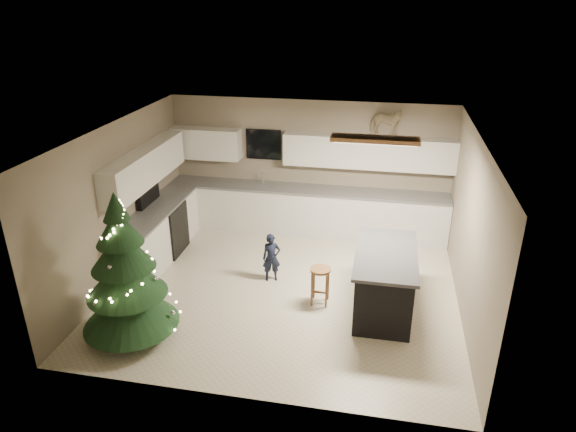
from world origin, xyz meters
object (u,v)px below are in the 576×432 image
object	(u,v)px
island	(384,281)
toddler	(271,258)
christmas_tree	(126,280)
bar_stool	(320,277)
rocking_horse	(386,122)

from	to	relation	value
island	toddler	world-z (taller)	island
christmas_tree	bar_stool	bearing A→B (deg)	27.90
bar_stool	toddler	distance (m)	1.04
christmas_tree	rocking_horse	world-z (taller)	rocking_horse
island	rocking_horse	world-z (taller)	rocking_horse
christmas_tree	island	bearing A→B (deg)	21.38
toddler	rocking_horse	distance (m)	3.26
island	bar_stool	bearing A→B (deg)	-178.04
bar_stool	island	bearing A→B (deg)	1.96
christmas_tree	rocking_horse	bearing A→B (deg)	50.15
island	bar_stool	size ratio (longest dim) A/B	2.81
toddler	rocking_horse	size ratio (longest dim) A/B	1.24
christmas_tree	toddler	bearing A→B (deg)	49.42
bar_stool	rocking_horse	xyz separation A→B (m)	(0.80, 2.61, 1.83)
christmas_tree	toddler	xyz separation A→B (m)	(1.59, 1.86, -0.48)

